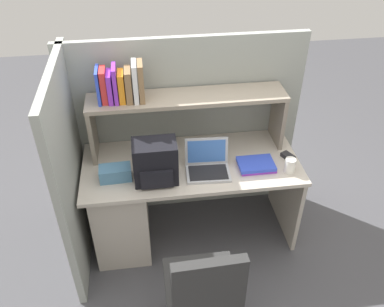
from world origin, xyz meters
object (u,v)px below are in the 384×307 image
Objects in this scene: tissue_box at (115,173)px; computer_mouse at (288,156)px; backpack at (155,163)px; paper_cup at (290,165)px; laptop at (207,165)px; office_chair at (203,300)px.

computer_mouse is at bearing 0.94° from tissue_box.
backpack is 2.78× the size of paper_cup.
computer_mouse is at bearing 74.29° from paper_cup.
laptop reaches higher than computer_mouse.
office_chair reaches higher than computer_mouse.
laptop is 0.59m from paper_cup.
laptop is at bearing -102.59° from office_chair.
paper_cup is (0.95, -0.04, -0.09)m from backpack.
computer_mouse is 1.23m from office_chair.
office_chair is (0.49, -0.82, -0.39)m from tissue_box.
paper_cup reaches higher than tissue_box.
laptop is 3.10× the size of computer_mouse.
backpack is at bearing 177.47° from paper_cup.
paper_cup is at bearing -136.97° from office_chair.
tissue_box is (-0.65, -0.01, -0.00)m from laptop.
tissue_box is (-1.28, -0.07, 0.03)m from computer_mouse.
computer_mouse is at bearing 5.68° from laptop.
paper_cup is (0.58, -0.09, 0.00)m from laptop.
laptop is at bearing 7.95° from backpack.
tissue_box is (-1.23, 0.09, -0.00)m from paper_cup.
office_chair reaches higher than tissue_box.
laptop is 0.65m from tissue_box.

